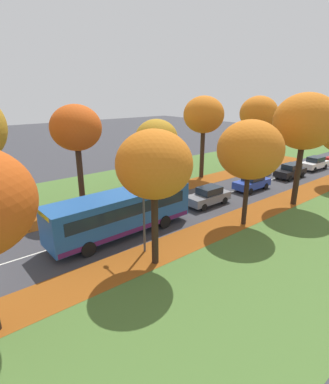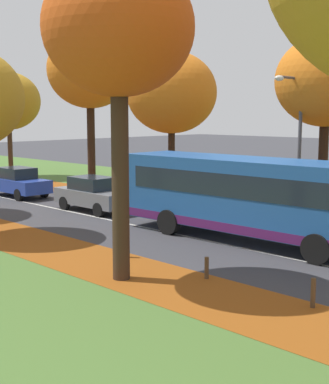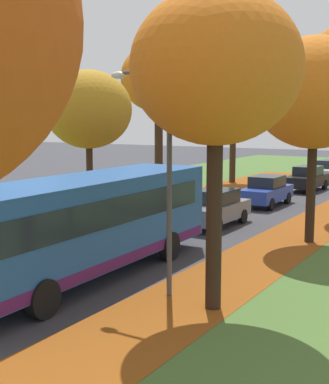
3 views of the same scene
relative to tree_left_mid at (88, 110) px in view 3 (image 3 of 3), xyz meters
name	(u,v)px [view 3 (image 3 of 3)]	position (x,y,z in m)	size (l,w,h in m)	color
grass_verge_left	(53,205)	(-3.71, 1.35, -5.12)	(12.00, 90.00, 0.01)	#476B2D
leaf_litter_left	(35,234)	(0.89, -4.65, -5.11)	(2.80, 60.00, 0.00)	#8C4714
leaf_litter_right	(244,267)	(10.09, -4.65, -5.11)	(2.80, 60.00, 0.00)	#8C4714
road_centre_line	(203,222)	(5.49, 1.35, -5.12)	(0.12, 80.00, 0.01)	silver
tree_left_mid	(88,110)	(0.00, 0.00, 0.00)	(4.16, 4.16, 7.01)	#382619
tree_left_far	(159,79)	(-0.27, 6.75, 1.89)	(4.44, 4.44, 9.07)	#382619
tree_left_distant	(234,90)	(0.22, 16.25, 1.69)	(4.76, 4.76, 8.99)	#382619
tree_right_near	(216,69)	(10.92, -8.54, 0.72)	(4.08, 4.08, 7.72)	black
tree_right_mid	(315,93)	(10.84, -0.10, 0.50)	(4.60, 4.60, 7.72)	black
bollard_fifth	(16,239)	(1.92, -6.62, -4.80)	(0.12, 0.12, 0.65)	#4C3823
streetlamp_right	(159,155)	(9.16, -8.28, -1.38)	(1.89, 0.28, 6.00)	#47474C
bus	(87,221)	(6.53, -8.09, -3.42)	(2.88, 10.47, 2.98)	#1E5199
car_grey_lead	(215,208)	(6.39, 0.76, -4.31)	(1.79, 4.20, 1.62)	slate
car_blue_following	(266,191)	(6.27, 7.31, -4.31)	(1.80, 4.21, 1.62)	#233D9E
car_black_third_in_line	(307,178)	(6.37, 14.52, -4.31)	(1.89, 4.25, 1.62)	black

